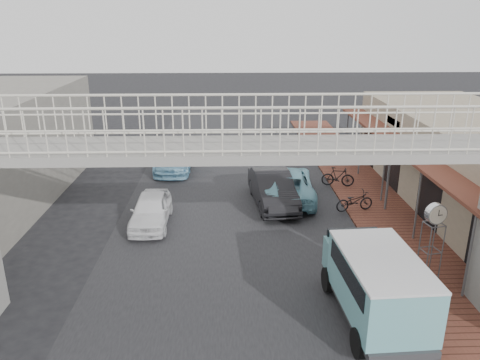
{
  "coord_description": "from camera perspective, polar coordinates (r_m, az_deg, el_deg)",
  "views": [
    {
      "loc": [
        -0.33,
        -15.26,
        8.24
      ],
      "look_at": [
        0.21,
        3.22,
        1.8
      ],
      "focal_mm": 35.0,
      "sensor_mm": 36.0,
      "label": 1
    }
  ],
  "objects": [
    {
      "name": "motorcycle_near",
      "position": [
        21.31,
        13.78,
        -2.51
      ],
      "size": [
        1.83,
        0.98,
        0.91
      ],
      "primitive_type": "imported",
      "rotation": [
        0.0,
        0.0,
        1.8
      ],
      "color": "black",
      "rests_on": "sidewalk"
    },
    {
      "name": "ground",
      "position": [
        17.34,
        -0.38,
        -9.16
      ],
      "size": [
        120.0,
        120.0,
        0.0
      ],
      "primitive_type": "plane",
      "color": "black",
      "rests_on": "ground"
    },
    {
      "name": "angkot_van",
      "position": [
        13.82,
        16.32,
        -11.46
      ],
      "size": [
        2.24,
        4.5,
        2.16
      ],
      "rotation": [
        0.0,
        0.0,
        0.05
      ],
      "color": "black",
      "rests_on": "ground"
    },
    {
      "name": "angkot_far",
      "position": [
        26.93,
        -7.9,
        2.75
      ],
      "size": [
        2.14,
        4.88,
        1.39
      ],
      "primitive_type": "imported",
      "rotation": [
        0.0,
        0.0,
        -0.04
      ],
      "color": "#76AECC",
      "rests_on": "ground"
    },
    {
      "name": "dark_sedan",
      "position": [
        21.57,
        4.01,
        -1.09
      ],
      "size": [
        2.14,
        4.86,
        1.55
      ],
      "primitive_type": "imported",
      "rotation": [
        0.0,
        0.0,
        0.11
      ],
      "color": "black",
      "rests_on": "ground"
    },
    {
      "name": "white_hatchback",
      "position": [
        19.89,
        -10.81,
        -3.6
      ],
      "size": [
        1.53,
        3.78,
        1.29
      ],
      "primitive_type": "imported",
      "rotation": [
        0.0,
        0.0,
        0.0
      ],
      "color": "white",
      "rests_on": "ground"
    },
    {
      "name": "street_clock",
      "position": [
        15.76,
        22.7,
        -4.24
      ],
      "size": [
        0.7,
        0.62,
        2.73
      ],
      "rotation": [
        0.0,
        0.0,
        0.2
      ],
      "color": "#59595B",
      "rests_on": "sidewalk"
    },
    {
      "name": "motorcycle_far",
      "position": [
        24.25,
        11.84,
        0.4
      ],
      "size": [
        1.69,
        0.76,
        0.98
      ],
      "primitive_type": "imported",
      "rotation": [
        0.0,
        0.0,
        1.38
      ],
      "color": "black",
      "rests_on": "sidewalk"
    },
    {
      "name": "sidewalk",
      "position": [
        21.14,
        17.38,
        -4.51
      ],
      "size": [
        3.0,
        40.0,
        0.1
      ],
      "primitive_type": "cube",
      "color": "brown",
      "rests_on": "ground"
    },
    {
      "name": "road_strip",
      "position": [
        17.34,
        -0.38,
        -9.14
      ],
      "size": [
        10.0,
        60.0,
        0.01
      ],
      "primitive_type": "cube",
      "color": "black",
      "rests_on": "ground"
    },
    {
      "name": "footbridge",
      "position": [
        12.35,
        0.01,
        -4.99
      ],
      "size": [
        16.4,
        2.4,
        6.34
      ],
      "color": "gray",
      "rests_on": "ground"
    },
    {
      "name": "angkot_curb",
      "position": [
        22.44,
        5.67,
        -0.41
      ],
      "size": [
        2.79,
        5.48,
        1.48
      ],
      "primitive_type": "imported",
      "rotation": [
        0.0,
        0.0,
        3.08
      ],
      "color": "#6FAFC0",
      "rests_on": "ground"
    },
    {
      "name": "arrow_sign",
      "position": [
        21.51,
        19.93,
        3.21
      ],
      "size": [
        1.91,
        1.22,
        3.26
      ],
      "rotation": [
        0.0,
        0.0,
        0.07
      ],
      "color": "#59595B",
      "rests_on": "sidewalk"
    }
  ]
}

